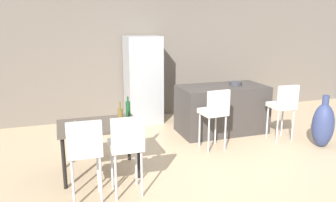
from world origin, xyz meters
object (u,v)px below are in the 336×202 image
at_px(wine_bottle_end, 120,115).
at_px(floor_vase, 323,125).
at_px(dining_table, 98,129).
at_px(dining_chair_near, 85,148).
at_px(fruit_bowl, 236,83).
at_px(wine_bottle_inner, 128,109).
at_px(dining_chair_far, 127,143).
at_px(wine_glass_left, 75,124).
at_px(bar_chair_left, 215,110).
at_px(bar_chair_middle, 284,104).
at_px(refrigerator, 143,80).
at_px(kitchen_island, 222,109).

bearing_deg(wine_bottle_end, floor_vase, -2.23).
height_order(dining_table, dining_chair_near, dining_chair_near).
bearing_deg(fruit_bowl, floor_vase, -51.97).
xyz_separation_m(dining_table, wine_bottle_inner, (0.48, 0.24, 0.20)).
height_order(dining_table, fruit_bowl, fruit_bowl).
relative_size(dining_chair_far, fruit_bowl, 4.43).
bearing_deg(wine_glass_left, bar_chair_left, 15.10).
relative_size(bar_chair_middle, floor_vase, 1.14).
height_order(bar_chair_left, fruit_bowl, bar_chair_left).
relative_size(wine_bottle_inner, fruit_bowl, 1.30).
xyz_separation_m(bar_chair_left, refrigerator, (-0.72, 1.99, 0.22)).
xyz_separation_m(bar_chair_left, dining_chair_near, (-2.21, -1.05, 0.00)).
bearing_deg(wine_bottle_end, wine_bottle_inner, 58.93).
bearing_deg(dining_table, wine_bottle_end, -7.37).
bearing_deg(kitchen_island, wine_glass_left, -153.28).
xyz_separation_m(kitchen_island, wine_glass_left, (-2.84, -1.43, 0.40)).
height_order(wine_bottle_inner, wine_bottle_end, wine_bottle_inner).
relative_size(kitchen_island, bar_chair_middle, 1.61).
distance_m(wine_bottle_inner, wine_bottle_end, 0.33).
bearing_deg(dining_table, bar_chair_middle, 5.11).
bearing_deg(bar_chair_middle, wine_glass_left, -170.42).
bearing_deg(dining_table, kitchen_island, 23.84).
bearing_deg(floor_vase, wine_bottle_end, 177.77).
distance_m(refrigerator, fruit_bowl, 1.96).
relative_size(kitchen_island, wine_bottle_inner, 5.48).
bearing_deg(fruit_bowl, wine_bottle_end, -155.13).
bearing_deg(bar_chair_left, dining_table, -171.37).
distance_m(dining_chair_near, fruit_bowl, 3.58).
relative_size(kitchen_island, dining_chair_near, 1.61).
xyz_separation_m(kitchen_island, fruit_bowl, (0.28, 0.00, 0.50)).
relative_size(dining_chair_near, dining_chair_far, 1.00).
distance_m(kitchen_island, bar_chair_left, 1.01).
xyz_separation_m(bar_chair_middle, fruit_bowl, (-0.53, 0.82, 0.26)).
relative_size(dining_chair_far, floor_vase, 1.14).
distance_m(dining_table, dining_chair_far, 0.79).
relative_size(bar_chair_left, wine_bottle_inner, 3.41).
bearing_deg(wine_bottle_end, dining_table, 172.63).
distance_m(wine_glass_left, fruit_bowl, 3.44).
xyz_separation_m(bar_chair_left, dining_table, (-1.96, -0.30, -0.04)).
distance_m(dining_chair_far, fruit_bowl, 3.17).
height_order(wine_glass_left, floor_vase, floor_vase).
bearing_deg(floor_vase, refrigerator, 136.20).
height_order(bar_chair_middle, dining_chair_far, same).
height_order(kitchen_island, fruit_bowl, fruit_bowl).
height_order(dining_chair_far, wine_bottle_inner, dining_chair_far).
bearing_deg(wine_bottle_end, dining_chair_near, -128.15).
bearing_deg(bar_chair_left, bar_chair_middle, -0.01).
relative_size(wine_bottle_end, wine_glass_left, 1.74).
xyz_separation_m(bar_chair_middle, wine_bottle_end, (-3.01, -0.34, 0.15)).
distance_m(bar_chair_middle, dining_chair_far, 3.25).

